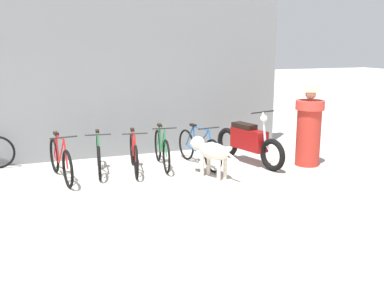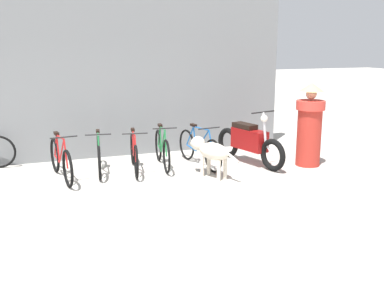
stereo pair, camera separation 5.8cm
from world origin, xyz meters
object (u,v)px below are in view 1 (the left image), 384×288
(bicycle_4, at_px, (199,149))
(motorcycle, at_px, (249,142))
(bicycle_0, at_px, (61,161))
(bicycle_2, at_px, (134,154))
(bicycle_3, at_px, (162,149))
(stray_dog, at_px, (210,151))
(bicycle_1, at_px, (99,156))
(person_in_robes, at_px, (309,124))

(bicycle_4, xyz_separation_m, motorcycle, (1.01, -0.19, 0.10))
(bicycle_0, bearing_deg, bicycle_2, 85.64)
(bicycle_4, bearing_deg, bicycle_3, -112.60)
(stray_dog, bearing_deg, bicycle_3, 8.04)
(bicycle_1, bearing_deg, bicycle_3, 97.15)
(bicycle_2, xyz_separation_m, person_in_robes, (3.36, -0.80, 0.50))
(bicycle_0, distance_m, bicycle_2, 1.36)
(bicycle_0, relative_size, stray_dog, 1.55)
(motorcycle, height_order, stray_dog, motorcycle)
(bicycle_1, bearing_deg, motorcycle, 90.15)
(stray_dog, bearing_deg, bicycle_1, 37.43)
(bicycle_3, xyz_separation_m, stray_dog, (0.63, -0.97, 0.14))
(bicycle_0, height_order, motorcycle, motorcycle)
(bicycle_1, height_order, stray_dog, bicycle_1)
(bicycle_1, distance_m, person_in_robes, 4.14)
(bicycle_0, relative_size, bicycle_1, 1.09)
(stray_dog, bearing_deg, motorcycle, -86.58)
(bicycle_0, relative_size, person_in_robes, 1.03)
(bicycle_3, xyz_separation_m, bicycle_4, (0.71, -0.19, -0.00))
(bicycle_1, bearing_deg, bicycle_4, 91.78)
(bicycle_2, height_order, stray_dog, bicycle_2)
(bicycle_0, distance_m, bicycle_3, 1.95)
(bicycle_2, distance_m, motorcycle, 2.33)
(motorcycle, bearing_deg, bicycle_4, -115.02)
(motorcycle, distance_m, stray_dog, 1.25)
(bicycle_1, height_order, person_in_robes, person_in_robes)
(bicycle_1, relative_size, bicycle_3, 0.97)
(bicycle_1, bearing_deg, person_in_robes, 84.86)
(person_in_robes, bearing_deg, bicycle_0, -35.19)
(bicycle_3, distance_m, person_in_robes, 2.96)
(bicycle_1, xyz_separation_m, bicycle_2, (0.65, -0.12, 0.00))
(bicycle_1, distance_m, bicycle_3, 1.24)
(bicycle_1, bearing_deg, stray_dog, 69.93)
(stray_dog, relative_size, person_in_robes, 0.67)
(bicycle_1, height_order, motorcycle, motorcycle)
(bicycle_4, height_order, stray_dog, bicycle_4)
(bicycle_0, bearing_deg, stray_dog, 65.20)
(bicycle_4, distance_m, motorcycle, 1.04)
(bicycle_0, distance_m, motorcycle, 3.68)
(stray_dog, bearing_deg, bicycle_4, -30.99)
(bicycle_0, bearing_deg, bicycle_1, 97.99)
(person_in_robes, bearing_deg, bicycle_2, -39.94)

